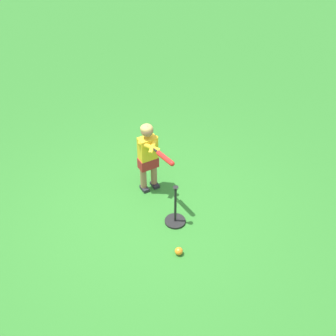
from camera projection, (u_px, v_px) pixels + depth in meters
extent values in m
plane|color=#2D7528|center=(149.00, 215.00, 5.90)|extent=(40.00, 40.00, 0.00)
cube|color=#232328|center=(155.00, 185.00, 6.36)|extent=(0.16, 0.17, 0.05)
cylinder|color=#996B4C|center=(154.00, 174.00, 6.26)|extent=(0.09, 0.09, 0.34)
cube|color=#232328|center=(145.00, 188.00, 6.30)|extent=(0.16, 0.17, 0.05)
cylinder|color=#996B4C|center=(143.00, 178.00, 6.19)|extent=(0.09, 0.09, 0.34)
cube|color=maroon|center=(148.00, 162.00, 6.07)|extent=(0.30, 0.29, 0.16)
cube|color=yellow|center=(148.00, 148.00, 5.91)|extent=(0.29, 0.27, 0.34)
sphere|color=#996B4C|center=(147.00, 131.00, 5.74)|extent=(0.17, 0.17, 0.17)
ellipsoid|color=tan|center=(147.00, 128.00, 5.72)|extent=(0.24, 0.24, 0.11)
sphere|color=red|center=(152.00, 148.00, 5.76)|extent=(0.04, 0.04, 0.04)
cylinder|color=black|center=(156.00, 151.00, 5.69)|extent=(0.11, 0.13, 0.05)
cylinder|color=red|center=(165.00, 158.00, 5.51)|extent=(0.26, 0.32, 0.11)
sphere|color=red|center=(172.00, 164.00, 5.39)|extent=(0.07, 0.07, 0.07)
cylinder|color=yellow|center=(153.00, 145.00, 5.79)|extent=(0.31, 0.10, 0.14)
cylinder|color=yellow|center=(149.00, 147.00, 5.77)|extent=(0.09, 0.31, 0.14)
sphere|color=orange|center=(179.00, 251.00, 5.35)|extent=(0.10, 0.10, 0.10)
cylinder|color=black|center=(175.00, 221.00, 5.80)|extent=(0.28, 0.28, 0.03)
cylinder|color=black|center=(175.00, 205.00, 5.62)|extent=(0.03, 0.03, 0.55)
cone|color=black|center=(176.00, 188.00, 5.43)|extent=(0.07, 0.07, 0.04)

